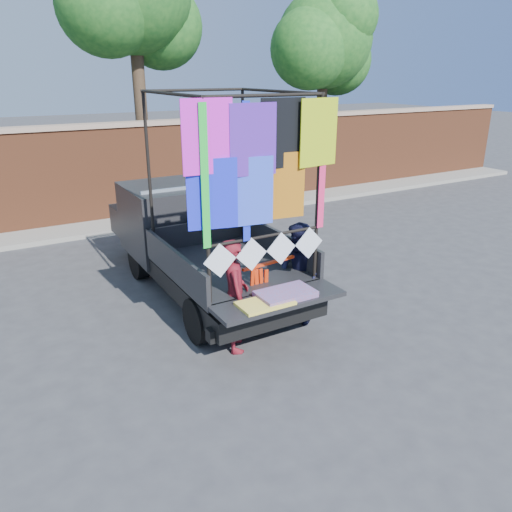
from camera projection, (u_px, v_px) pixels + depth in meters
ground at (251, 319)px, 8.26m from camera, size 90.00×90.00×0.00m
brick_wall at (123, 171)px, 13.48m from camera, size 30.00×0.45×2.61m
curb at (135, 222)px, 13.35m from camera, size 30.00×1.20×0.12m
tree_right at (326, 43)px, 16.72m from camera, size 4.20×3.30×6.62m
pickup_truck at (190, 236)px, 9.50m from camera, size 2.27×5.71×3.59m
woman at (235, 296)px, 7.13m from camera, size 0.58×0.71×1.69m
man at (299, 274)px, 7.93m from camera, size 0.69×0.85×1.65m
streamer_bundle at (263, 277)px, 7.42m from camera, size 0.95×0.15×0.66m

